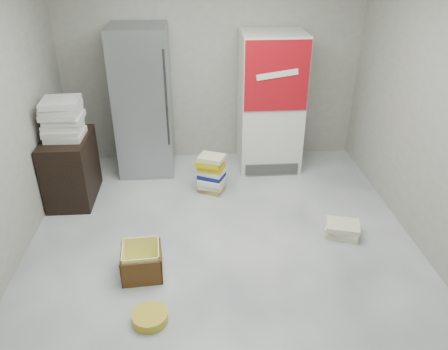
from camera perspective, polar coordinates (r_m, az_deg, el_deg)
ground at (r=4.33m, az=0.14°, el=-11.70°), size 5.00×5.00×0.00m
room_shell at (r=3.46m, az=0.17°, el=11.75°), size 4.04×5.04×2.82m
steel_fridge at (r=5.77m, az=-10.50°, el=9.35°), size 0.70×0.72×1.90m
coke_cooler at (r=5.83m, az=6.07°, el=9.39°), size 0.80×0.73×1.80m
wood_shelf at (r=5.48m, az=-19.34°, el=0.84°), size 0.50×0.80×0.80m
supply_box_stack at (r=5.23m, az=-20.34°, el=6.93°), size 0.44×0.45×0.45m
phonebook_stack_main at (r=5.38m, az=-1.69°, el=0.21°), size 0.39×0.37×0.50m
phonebook_stack_side at (r=4.84m, az=15.23°, el=-6.81°), size 0.42×0.39×0.15m
cardboard_box at (r=4.23m, az=-10.65°, el=-11.23°), size 0.40×0.40×0.30m
bucket_lid at (r=3.84m, az=-9.63°, el=-17.83°), size 0.38×0.38×0.08m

